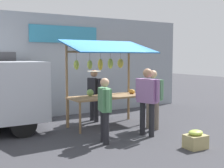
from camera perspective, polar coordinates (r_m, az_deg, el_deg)
name	(u,v)px	position (r m, az deg, el deg)	size (l,w,h in m)	color
ground_plane	(107,126)	(8.83, -1.04, -7.94)	(40.00, 40.00, 0.00)	#38383D
street_backdrop	(73,66)	(10.52, -7.50, 3.50)	(9.00, 0.30, 3.40)	#8C939E
market_stall	(106,73)	(8.64, -1.13, 2.13)	(2.50, 1.46, 2.50)	olive
vendor_with_sunhat	(94,91)	(9.31, -3.43, -1.39)	(0.41, 0.69, 1.60)	#232328
shopper_with_ponytail	(153,95)	(8.37, 7.75, -2.11)	(0.32, 0.69, 1.64)	#726656
shopper_in_grey_tee	(147,97)	(7.64, 6.72, -2.40)	(0.35, 0.70, 1.72)	#232328
shopper_in_striped_shirt	(105,106)	(6.97, -1.40, -4.25)	(0.34, 0.64, 1.53)	#232328
produce_crate_near	(195,140)	(6.96, 15.59, -10.21)	(0.48, 0.40, 0.41)	tan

